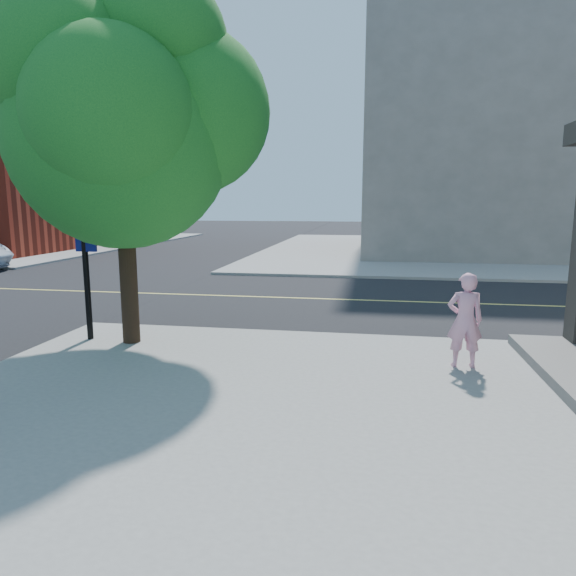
# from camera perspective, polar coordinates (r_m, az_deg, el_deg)

# --- Properties ---
(ground) EXTENTS (140.00, 140.00, 0.00)m
(ground) POSITION_cam_1_polar(r_m,az_deg,el_deg) (12.59, -17.27, -4.44)
(ground) COLOR black
(ground) RESTS_ON ground
(road_ew) EXTENTS (140.00, 9.00, 0.01)m
(road_ew) POSITION_cam_1_polar(r_m,az_deg,el_deg) (16.63, -10.30, -0.78)
(road_ew) COLOR black
(road_ew) RESTS_ON ground
(sidewalk_ne) EXTENTS (29.00, 25.00, 0.12)m
(sidewalk_ne) POSITION_cam_1_polar(r_m,az_deg,el_deg) (33.44, 23.28, 3.86)
(sidewalk_ne) COLOR gray
(sidewalk_ne) RESTS_ON ground
(filler_ne) EXTENTS (18.00, 16.00, 14.00)m
(filler_ne) POSITION_cam_1_polar(r_m,az_deg,el_deg) (34.17, 24.74, 15.76)
(filler_ne) COLOR slate
(filler_ne) RESTS_ON sidewalk_ne
(man_on_phone) EXTENTS (0.62, 0.42, 1.67)m
(man_on_phone) POSITION_cam_1_polar(r_m,az_deg,el_deg) (9.28, 19.32, -3.45)
(man_on_phone) COLOR pink
(man_on_phone) RESTS_ON sidewalk_se
(street_tree) EXTENTS (5.31, 4.83, 7.05)m
(street_tree) POSITION_cam_1_polar(r_m,az_deg,el_deg) (10.72, -17.82, 18.35)
(street_tree) COLOR black
(street_tree) RESTS_ON sidewalk_se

